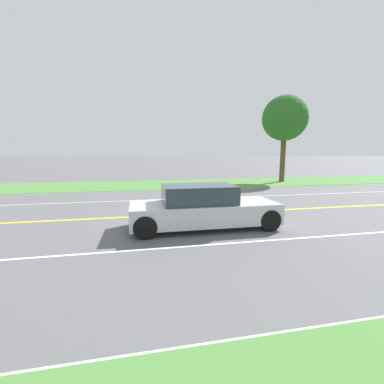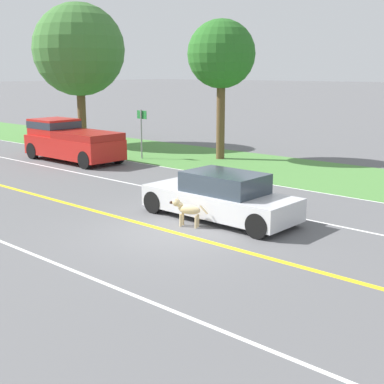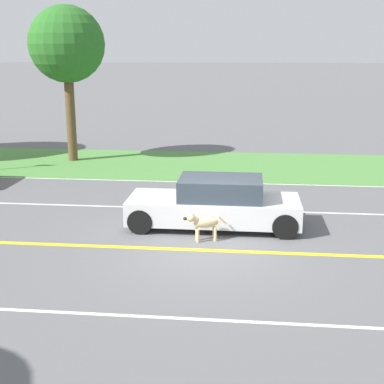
{
  "view_description": "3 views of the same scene",
  "coord_description": "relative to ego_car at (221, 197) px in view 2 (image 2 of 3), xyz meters",
  "views": [
    {
      "loc": [
        9.81,
        -2.11,
        2.42
      ],
      "look_at": [
        1.83,
        -0.47,
        1.18
      ],
      "focal_mm": 24.0,
      "sensor_mm": 36.0,
      "label": 1
    },
    {
      "loc": [
        -9.93,
        -9.55,
        4.23
      ],
      "look_at": [
        0.99,
        0.21,
        0.91
      ],
      "focal_mm": 50.0,
      "sensor_mm": 36.0,
      "label": 2
    },
    {
      "loc": [
        -12.34,
        -0.96,
        4.79
      ],
      "look_at": [
        1.86,
        0.52,
        0.99
      ],
      "focal_mm": 50.0,
      "sensor_mm": 36.0,
      "label": 3
    }
  ],
  "objects": [
    {
      "name": "roadside_tree_right_near",
      "position": [
        8.53,
        6.88,
        4.31
      ],
      "size": [
        3.23,
        3.23,
        6.64
      ],
      "color": "brown",
      "rests_on": "ground"
    },
    {
      "name": "roadside_tree_right_far",
      "position": [
        7.18,
        16.11,
        4.74
      ],
      "size": [
        5.17,
        5.17,
        8.0
      ],
      "color": "brown",
      "rests_on": "ground"
    },
    {
      "name": "pickup_truck",
      "position": [
        3.37,
        11.98,
        0.33
      ],
      "size": [
        2.11,
        5.32,
        1.94
      ],
      "color": "red",
      "rests_on": "ground"
    },
    {
      "name": "centre_divider_line",
      "position": [
        -1.87,
        0.13,
        -0.65
      ],
      "size": [
        0.18,
        160.0,
        0.01
      ],
      "primitive_type": "cube",
      "color": "yellow",
      "rests_on": "ground"
    },
    {
      "name": "dog",
      "position": [
        -1.21,
        0.25,
        -0.16
      ],
      "size": [
        0.47,
        1.12,
        0.79
      ],
      "rotation": [
        0.0,
        0.0,
        0.32
      ],
      "color": "#D1B784",
      "rests_on": "ground"
    },
    {
      "name": "ground_plane",
      "position": [
        -1.87,
        0.13,
        -0.66
      ],
      "size": [
        400.0,
        400.0,
        0.0
      ],
      "primitive_type": "plane",
      "color": "#5B5B5E"
    },
    {
      "name": "lane_dash_oncoming",
      "position": [
        -5.37,
        0.13,
        -0.65
      ],
      "size": [
        0.1,
        160.0,
        0.01
      ],
      "primitive_type": "cube",
      "color": "white",
      "rests_on": "ground"
    },
    {
      "name": "lane_dash_same_dir",
      "position": [
        1.63,
        0.13,
        -0.65
      ],
      "size": [
        0.1,
        160.0,
        0.01
      ],
      "primitive_type": "cube",
      "color": "white",
      "rests_on": "ground"
    },
    {
      "name": "ego_car",
      "position": [
        0.0,
        0.0,
        0.0
      ],
      "size": [
        1.81,
        4.72,
        1.41
      ],
      "color": "silver",
      "rests_on": "ground"
    },
    {
      "name": "lane_edge_line_right",
      "position": [
        5.13,
        0.13,
        -0.65
      ],
      "size": [
        0.14,
        160.0,
        0.01
      ],
      "primitive_type": "cube",
      "color": "white",
      "rests_on": "ground"
    },
    {
      "name": "grass_verge_right",
      "position": [
        8.13,
        0.13,
        -0.64
      ],
      "size": [
        6.0,
        160.0,
        0.03
      ],
      "primitive_type": "cube",
      "color": "#4C843D",
      "rests_on": "ground"
    },
    {
      "name": "street_sign",
      "position": [
        6.0,
        9.79,
        0.87
      ],
      "size": [
        0.11,
        0.64,
        2.42
      ],
      "color": "gray",
      "rests_on": "ground"
    }
  ]
}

